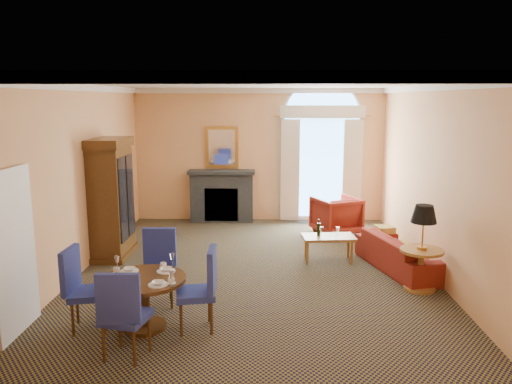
{
  "coord_description": "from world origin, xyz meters",
  "views": [
    {
      "loc": [
        0.2,
        -8.31,
        2.95
      ],
      "look_at": [
        0.0,
        0.5,
        1.3
      ],
      "focal_mm": 35.0,
      "sensor_mm": 36.0,
      "label": 1
    }
  ],
  "objects_px": {
    "sofa": "(401,253)",
    "side_table": "(423,237)",
    "coffee_table": "(328,238)",
    "armoire": "(111,200)",
    "dining_table": "(144,291)",
    "armchair": "(336,215)"
  },
  "relations": [
    {
      "from": "sofa",
      "to": "coffee_table",
      "type": "bearing_deg",
      "value": 55.3
    },
    {
      "from": "armoire",
      "to": "side_table",
      "type": "distance_m",
      "value": 5.56
    },
    {
      "from": "dining_table",
      "to": "side_table",
      "type": "xyz_separation_m",
      "value": [
        3.98,
        1.43,
        0.33
      ]
    },
    {
      "from": "sofa",
      "to": "side_table",
      "type": "bearing_deg",
      "value": 167.61
    },
    {
      "from": "sofa",
      "to": "armchair",
      "type": "bearing_deg",
      "value": 3.91
    },
    {
      "from": "armchair",
      "to": "coffee_table",
      "type": "distance_m",
      "value": 1.96
    },
    {
      "from": "armchair",
      "to": "armoire",
      "type": "bearing_deg",
      "value": -2.92
    },
    {
      "from": "dining_table",
      "to": "side_table",
      "type": "distance_m",
      "value": 4.25
    },
    {
      "from": "coffee_table",
      "to": "sofa",
      "type": "bearing_deg",
      "value": -24.26
    },
    {
      "from": "armoire",
      "to": "coffee_table",
      "type": "distance_m",
      "value": 4.1
    },
    {
      "from": "armchair",
      "to": "sofa",
      "type": "bearing_deg",
      "value": 85.56
    },
    {
      "from": "armoire",
      "to": "coffee_table",
      "type": "relative_size",
      "value": 2.28
    },
    {
      "from": "dining_table",
      "to": "armchair",
      "type": "bearing_deg",
      "value": 56.66
    },
    {
      "from": "armoire",
      "to": "armchair",
      "type": "distance_m",
      "value": 4.8
    },
    {
      "from": "side_table",
      "to": "armchair",
      "type": "bearing_deg",
      "value": 104.84
    },
    {
      "from": "armoire",
      "to": "dining_table",
      "type": "bearing_deg",
      "value": -66.26
    },
    {
      "from": "sofa",
      "to": "dining_table",
      "type": "bearing_deg",
      "value": 105.75
    },
    {
      "from": "sofa",
      "to": "coffee_table",
      "type": "relative_size",
      "value": 2.06
    },
    {
      "from": "armchair",
      "to": "side_table",
      "type": "relative_size",
      "value": 0.69
    },
    {
      "from": "dining_table",
      "to": "armchair",
      "type": "distance_m",
      "value": 5.66
    },
    {
      "from": "side_table",
      "to": "armoire",
      "type": "bearing_deg",
      "value": 163.21
    },
    {
      "from": "armoire",
      "to": "sofa",
      "type": "relative_size",
      "value": 1.1
    }
  ]
}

